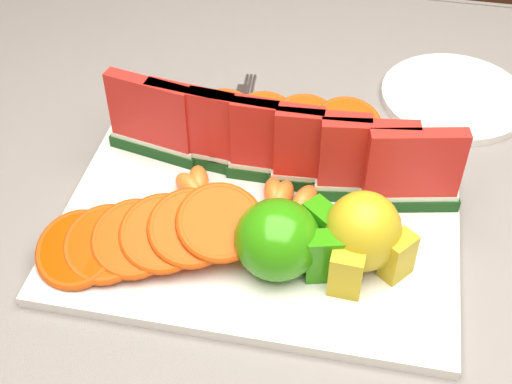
{
  "coord_description": "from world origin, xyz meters",
  "views": [
    {
      "loc": [
        0.02,
        -0.49,
        1.29
      ],
      "look_at": [
        -0.08,
        -0.0,
        0.81
      ],
      "focal_mm": 50.0,
      "sensor_mm": 36.0,
      "label": 1
    }
  ],
  "objects_px": {
    "pear_cluster": "(364,236)",
    "platter": "(261,218)",
    "side_plate": "(454,97)",
    "fork": "(236,123)",
    "apple_cluster": "(285,240)"
  },
  "relations": [
    {
      "from": "pear_cluster",
      "to": "platter",
      "type": "bearing_deg",
      "value": 156.96
    },
    {
      "from": "pear_cluster",
      "to": "side_plate",
      "type": "bearing_deg",
      "value": 73.08
    },
    {
      "from": "pear_cluster",
      "to": "fork",
      "type": "xyz_separation_m",
      "value": [
        -0.17,
        0.2,
        -0.05
      ]
    },
    {
      "from": "apple_cluster",
      "to": "pear_cluster",
      "type": "bearing_deg",
      "value": 11.73
    },
    {
      "from": "apple_cluster",
      "to": "side_plate",
      "type": "bearing_deg",
      "value": 62.66
    },
    {
      "from": "side_plate",
      "to": "fork",
      "type": "height_order",
      "value": "side_plate"
    },
    {
      "from": "platter",
      "to": "apple_cluster",
      "type": "height_order",
      "value": "apple_cluster"
    },
    {
      "from": "apple_cluster",
      "to": "pear_cluster",
      "type": "distance_m",
      "value": 0.07
    },
    {
      "from": "apple_cluster",
      "to": "pear_cluster",
      "type": "relative_size",
      "value": 1.18
    },
    {
      "from": "side_plate",
      "to": "fork",
      "type": "bearing_deg",
      "value": -158.53
    },
    {
      "from": "pear_cluster",
      "to": "fork",
      "type": "relative_size",
      "value": 0.5
    },
    {
      "from": "apple_cluster",
      "to": "fork",
      "type": "xyz_separation_m",
      "value": [
        -0.09,
        0.21,
        -0.04
      ]
    },
    {
      "from": "apple_cluster",
      "to": "side_plate",
      "type": "distance_m",
      "value": 0.35
    },
    {
      "from": "apple_cluster",
      "to": "pear_cluster",
      "type": "xyz_separation_m",
      "value": [
        0.07,
        0.01,
        0.01
      ]
    },
    {
      "from": "platter",
      "to": "pear_cluster",
      "type": "height_order",
      "value": "pear_cluster"
    }
  ]
}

